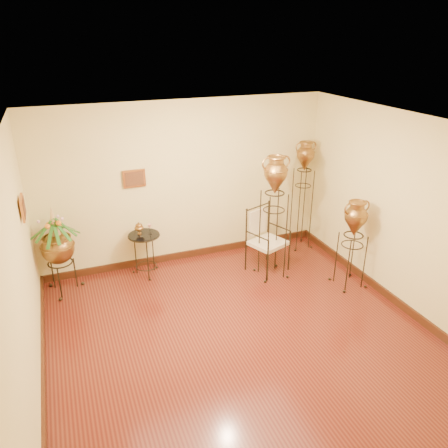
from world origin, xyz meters
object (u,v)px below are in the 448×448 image
object	(u,v)px
amphora_mid	(273,217)
armchair	(268,240)
amphora_tall	(302,195)
side_table	(145,254)
planter_urn	(57,244)

from	to	relation	value
amphora_mid	armchair	bearing A→B (deg)	86.65
amphora_tall	amphora_mid	world-z (taller)	amphora_mid
armchair	side_table	distance (m)	2.06
armchair	side_table	size ratio (longest dim) A/B	1.20
amphora_mid	planter_urn	world-z (taller)	amphora_mid
amphora_tall	planter_urn	world-z (taller)	amphora_tall
amphora_mid	amphora_tall	bearing A→B (deg)	38.19
amphora_tall	side_table	size ratio (longest dim) A/B	2.19
amphora_tall	planter_urn	xyz separation A→B (m)	(-4.27, -0.05, -0.23)
planter_urn	armchair	distance (m)	3.34
side_table	amphora_mid	bearing A→B (deg)	-21.83
amphora_tall	amphora_mid	distance (m)	1.26
planter_urn	armchair	world-z (taller)	planter_urn
amphora_mid	planter_urn	bearing A→B (deg)	167.34
amphora_mid	planter_urn	xyz separation A→B (m)	(-3.28, 0.74, -0.23)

